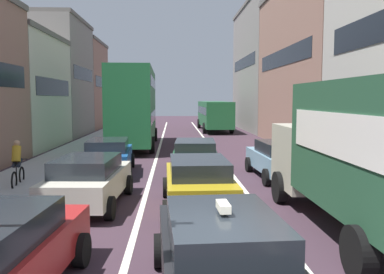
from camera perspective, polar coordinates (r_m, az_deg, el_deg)
sidewalk_left at (r=25.60m, az=-16.01°, el=-1.78°), size 2.60×64.00×0.14m
lane_stripe_left at (r=24.93m, az=-4.75°, el=-1.93°), size 0.16×60.00×0.01m
lane_stripe_right at (r=25.03m, az=3.06°, el=-1.89°), size 0.16×60.00×0.01m
building_row_right at (r=29.70m, az=18.74°, el=10.10°), size 7.20×43.90×12.69m
removalist_box_truck at (r=10.21m, az=23.32°, el=-1.86°), size 2.71×7.71×3.58m
taxi_centre_lane_front at (r=6.46m, az=4.15°, el=-16.30°), size 2.24×4.39×1.66m
sedan_centre_lane_second at (r=11.71m, az=0.90°, el=-6.36°), size 2.14×4.34×1.49m
wagon_left_lane_second at (r=12.42m, az=-14.38°, el=-5.85°), size 2.26×4.39×1.49m
hatchback_centre_lane_third at (r=16.74m, az=0.44°, el=-2.79°), size 2.24×4.39×1.49m
sedan_left_lane_third at (r=17.49m, az=-11.71°, el=-2.55°), size 2.27×4.40×1.49m
sedan_right_lane_behind_truck at (r=16.61m, az=12.31°, el=-2.98°), size 2.20×4.37×1.49m
bus_mid_queue_primary at (r=26.73m, az=-8.17°, el=4.60°), size 2.96×10.55×5.06m
bus_far_queue_secondary at (r=40.18m, az=3.17°, el=3.38°), size 2.88×10.53×2.90m
cyclist_on_sidewalk at (r=15.74m, az=-23.45°, el=-3.57°), size 0.50×1.72×1.72m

